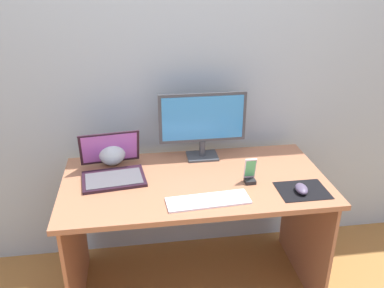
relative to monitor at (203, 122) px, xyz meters
name	(u,v)px	position (x,y,z in m)	size (l,w,h in m)	color
ground_plane	(194,285)	(-0.08, -0.26, -0.96)	(8.00, 8.00, 0.00)	olive
wall_back	(183,64)	(-0.08, 0.19, 0.29)	(6.00, 0.04, 2.50)	#98AFBA
desk	(195,204)	(-0.08, -0.26, -0.38)	(1.40, 0.71, 0.74)	#9E6646
monitor	(203,122)	(0.00, 0.00, 0.00)	(0.50, 0.14, 0.40)	#3A4046
laptop	(112,168)	(-0.52, -0.16, -0.18)	(0.36, 0.35, 0.23)	black
fishbowl	(112,152)	(-0.52, -0.01, -0.15)	(0.16, 0.16, 0.16)	silver
keyboard_external	(208,201)	(-0.05, -0.48, -0.22)	(0.41, 0.13, 0.01)	white
mousepad	(302,190)	(0.44, -0.45, -0.22)	(0.25, 0.20, 0.00)	black
mouse	(301,189)	(0.43, -0.47, -0.20)	(0.06, 0.10, 0.04)	#4F445D
phone_in_dock	(250,174)	(0.20, -0.33, -0.17)	(0.06, 0.06, 0.14)	black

